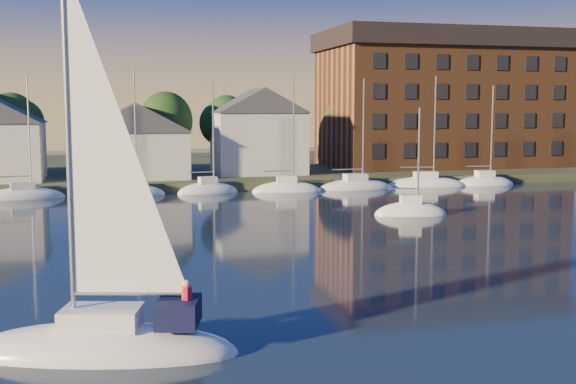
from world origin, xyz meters
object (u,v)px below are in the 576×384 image
object	(u,v)px
clubhouse_centre	(135,140)
condo_block	(441,98)
hero_sailboat	(106,337)
clubhouse_east	(258,130)
drifting_sailboat_right	(410,214)

from	to	relation	value
clubhouse_centre	condo_block	size ratio (longest dim) A/B	0.37
clubhouse_centre	hero_sailboat	bearing A→B (deg)	-93.81
condo_block	clubhouse_east	bearing A→B (deg)	-167.11
clubhouse_centre	clubhouse_east	bearing A→B (deg)	8.13
drifting_sailboat_right	clubhouse_east	bearing A→B (deg)	114.58
clubhouse_centre	hero_sailboat	size ratio (longest dim) A/B	0.78
condo_block	drifting_sailboat_right	bearing A→B (deg)	-119.69
clubhouse_centre	clubhouse_east	world-z (taller)	clubhouse_east
clubhouse_east	drifting_sailboat_right	size ratio (longest dim) A/B	1.09
clubhouse_centre	drifting_sailboat_right	bearing A→B (deg)	-52.97
condo_block	hero_sailboat	xyz separation A→B (m)	(-43.63, -62.37, -9.18)
condo_block	drifting_sailboat_right	distance (m)	41.13
hero_sailboat	drifting_sailboat_right	size ratio (longest dim) A/B	1.53
clubhouse_centre	hero_sailboat	distance (m)	54.73
condo_block	drifting_sailboat_right	world-z (taller)	condo_block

